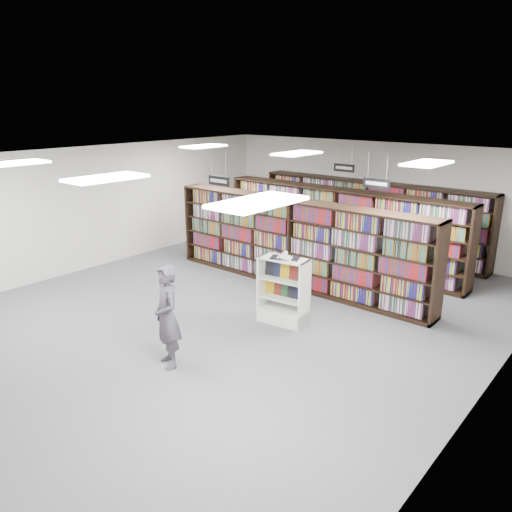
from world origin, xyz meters
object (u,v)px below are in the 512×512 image
Objects in this scene: open_book at (285,256)px; bookshelf_row_near at (295,243)px; endcap_display at (284,300)px; shopper at (167,317)px.

bookshelf_row_near is at bearing 96.05° from open_book.
open_book is at bearing -59.87° from bookshelf_row_near.
endcap_display is at bearing 80.67° from open_book.
shopper is (0.64, -4.51, -0.17)m from bookshelf_row_near.
open_book is 2.70m from shopper.
bookshelf_row_near is 5.14× the size of endcap_display.
open_book is at bearing 102.51° from shopper.
bookshelf_row_near is 11.05× the size of open_book.
endcap_display is 0.77× the size of shopper.
shopper is at bearing -81.87° from bookshelf_row_near.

